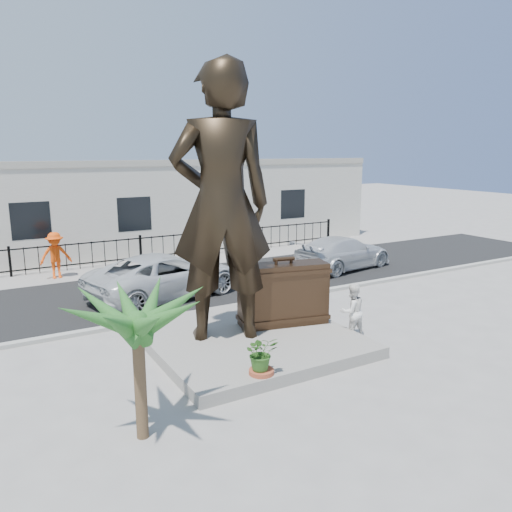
{
  "coord_description": "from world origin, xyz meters",
  "views": [
    {
      "loc": [
        -6.69,
        -9.63,
        5.15
      ],
      "look_at": [
        0.0,
        2.0,
        2.3
      ],
      "focal_mm": 35.0,
      "sensor_mm": 36.0,
      "label": 1
    }
  ],
  "objects": [
    {
      "name": "ground",
      "position": [
        0.0,
        0.0,
        0.0
      ],
      "size": [
        100.0,
        100.0,
        0.0
      ],
      "primitive_type": "plane",
      "color": "#9E9991",
      "rests_on": "ground"
    },
    {
      "name": "worker",
      "position": [
        -3.88,
        11.6,
        0.97
      ],
      "size": [
        1.23,
        0.71,
        1.9
      ],
      "primitive_type": "imported",
      "rotation": [
        0.0,
        0.0,
        0.0
      ],
      "color": "#FF4E0D",
      "rests_on": "far_sidewalk"
    },
    {
      "name": "car_silver",
      "position": [
        7.36,
        7.11,
        0.73
      ],
      "size": [
        5.24,
        2.84,
        1.44
      ],
      "primitive_type": "imported",
      "rotation": [
        0.0,
        0.0,
        1.74
      ],
      "color": "silver",
      "rests_on": "street"
    },
    {
      "name": "shrub",
      "position": [
        -1.47,
        -0.8,
        0.8
      ],
      "size": [
        0.86,
        0.79,
        0.8
      ],
      "primitive_type": "imported",
      "rotation": [
        0.0,
        0.0,
        -0.27
      ],
      "color": "#2E5D1E",
      "rests_on": "planter"
    },
    {
      "name": "building",
      "position": [
        0.0,
        17.0,
        2.2
      ],
      "size": [
        28.0,
        7.0,
        4.4
      ],
      "primitive_type": "cube",
      "color": "silver",
      "rests_on": "ground"
    },
    {
      "name": "planter",
      "position": [
        -1.47,
        -0.8,
        0.2
      ],
      "size": [
        0.56,
        0.56,
        0.4
      ],
      "primitive_type": "cylinder",
      "color": "#A2452A",
      "rests_on": "ground"
    },
    {
      "name": "statue",
      "position": [
        -1.17,
        1.73,
        3.82
      ],
      "size": [
        2.97,
        2.42,
        7.03
      ],
      "primitive_type": "imported",
      "rotation": [
        0.0,
        0.0,
        2.82
      ],
      "color": "black",
      "rests_on": "plinth"
    },
    {
      "name": "curb",
      "position": [
        0.0,
        4.5,
        0.06
      ],
      "size": [
        40.0,
        0.25,
        0.12
      ],
      "primitive_type": "cube",
      "color": "#A5A399",
      "rests_on": "ground"
    },
    {
      "name": "far_sidewalk",
      "position": [
        0.0,
        12.0,
        0.01
      ],
      "size": [
        40.0,
        2.5,
        0.02
      ],
      "primitive_type": "cube",
      "color": "#9E9991",
      "rests_on": "ground"
    },
    {
      "name": "suitcase",
      "position": [
        0.73,
        1.72,
        1.18
      ],
      "size": [
        2.6,
        1.31,
        1.75
      ],
      "primitive_type": "cube",
      "rotation": [
        0.0,
        0.0,
        -0.22
      ],
      "color": "#342316",
      "rests_on": "plinth"
    },
    {
      "name": "plinth",
      "position": [
        -0.5,
        1.5,
        0.15
      ],
      "size": [
        5.2,
        5.2,
        0.3
      ],
      "primitive_type": "cube",
      "color": "gray",
      "rests_on": "ground"
    },
    {
      "name": "tourist",
      "position": [
        2.19,
        0.47,
        0.78
      ],
      "size": [
        0.8,
        0.65,
        1.57
      ],
      "primitive_type": "imported",
      "rotation": [
        0.0,
        0.0,
        3.07
      ],
      "color": "white",
      "rests_on": "ground"
    },
    {
      "name": "fence",
      "position": [
        0.0,
        12.8,
        0.6
      ],
      "size": [
        22.0,
        0.1,
        1.2
      ],
      "primitive_type": "cube",
      "color": "black",
      "rests_on": "ground"
    },
    {
      "name": "palm_tree",
      "position": [
        -4.37,
        -1.44,
        0.0
      ],
      "size": [
        1.8,
        1.8,
        3.2
      ],
      "primitive_type": null,
      "color": "#265C21",
      "rests_on": "ground"
    },
    {
      "name": "street",
      "position": [
        0.0,
        8.0,
        0.01
      ],
      "size": [
        40.0,
        7.0,
        0.01
      ],
      "primitive_type": "cube",
      "color": "black",
      "rests_on": "ground"
    },
    {
      "name": "car_white",
      "position": [
        -0.91,
        6.87,
        0.8
      ],
      "size": [
        6.12,
        3.94,
        1.57
      ],
      "primitive_type": "imported",
      "rotation": [
        0.0,
        0.0,
        1.82
      ],
      "color": "silver",
      "rests_on": "street"
    }
  ]
}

